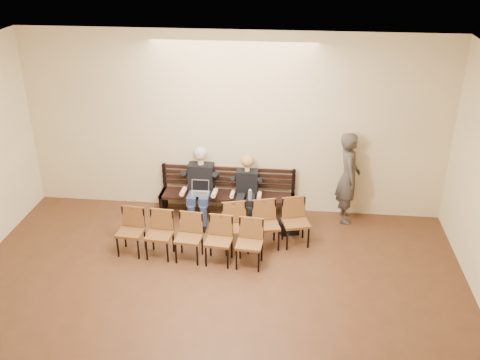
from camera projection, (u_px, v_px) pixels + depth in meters
The scene contains 10 objects.
room_walls at pixel (188, 185), 5.90m from camera, with size 8.02×10.01×3.51m.
bench at pixel (227, 205), 10.37m from camera, with size 2.60×0.90×0.45m, color black.
seated_man at pixel (200, 184), 10.10m from camera, with size 0.59×0.82×1.42m, color black, non-canonical shape.
seated_woman at pixel (247, 192), 10.07m from camera, with size 0.50×0.70×1.17m, color black, non-canonical shape.
laptop at pixel (199, 196), 9.96m from camera, with size 0.33×0.26×0.24m, color silver.
water_bottle at pixel (250, 201), 9.80m from camera, with size 0.07×0.07×0.23m, color silver.
bag at pixel (289, 227), 9.81m from camera, with size 0.34×0.23×0.25m, color black.
passerby at pixel (349, 171), 9.89m from camera, with size 0.74×0.49×2.04m, color #3D3832.
chair_row_front at pixel (189, 238), 8.92m from camera, with size 2.48×0.44×0.81m, color brown.
chair_row_back at pixel (266, 226), 9.27m from camera, with size 1.51×0.46×0.84m, color brown.
Camera 1 is at (1.15, -4.41, 5.14)m, focal length 40.00 mm.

